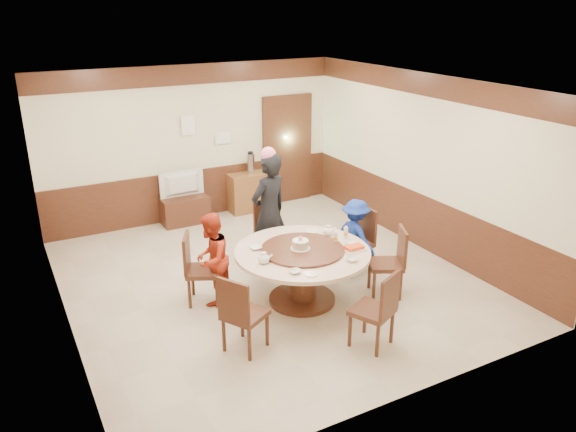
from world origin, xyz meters
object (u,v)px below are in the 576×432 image
tv_stand (185,210)px  banquet_table (302,265)px  person_red (211,259)px  person_blue (355,236)px  shrimp_platter (354,248)px  television (183,185)px  birthday_cake (300,244)px  side_cabinet (250,192)px  thermos (251,163)px  person_standing (269,212)px

tv_stand → banquet_table: bearing=-82.7°
person_red → person_blue: person_red is taller
person_blue → shrimp_platter: person_blue is taller
person_red → television: bearing=-151.4°
birthday_cake → television: 3.55m
banquet_table → shrimp_platter: 0.72m
banquet_table → shrimp_platter: size_ratio=5.98×
tv_stand → side_cabinet: side_cabinet is taller
person_red → birthday_cake: bearing=101.8°
thermos → banquet_table: bearing=-104.2°
banquet_table → person_standing: bearing=86.1°
banquet_table → tv_stand: 3.57m
thermos → person_blue: bearing=-85.7°
shrimp_platter → side_cabinet: 3.90m
banquet_table → person_blue: size_ratio=1.58×
person_standing → person_blue: (1.06, -0.72, -0.33)m
banquet_table → person_red: (-1.06, 0.56, 0.10)m
person_standing → banquet_table: bearing=68.3°
television → birthday_cake: bearing=95.6°
side_cabinet → person_standing: bearing=-107.9°
person_blue → thermos: bearing=-5.6°
shrimp_platter → tv_stand: 4.01m
tv_stand → side_cabinet: (1.32, 0.03, 0.12)m
television → thermos: (1.35, 0.03, 0.20)m
person_red → thermos: person_red is taller
shrimp_platter → television: bearing=105.4°
banquet_table → television: size_ratio=2.19×
person_red → shrimp_platter: 1.89m
banquet_table → person_red: size_ratio=1.42×
side_cabinet → person_blue: bearing=-85.0°
person_standing → person_blue: size_ratio=1.58×
person_standing → television: 2.46m
television → tv_stand: bearing=180.0°
birthday_cake → thermos: (0.93, 3.55, 0.10)m
person_blue → side_cabinet: 3.16m
side_cabinet → thermos: size_ratio=2.11×
television → side_cabinet: (1.32, 0.03, -0.36)m
birthday_cake → shrimp_platter: (0.63, -0.31, -0.06)m
person_blue → birthday_cake: person_blue is taller
banquet_table → side_cabinet: (0.86, 3.56, -0.16)m
television → side_cabinet: television is taller
birthday_cake → tv_stand: birthday_cake is taller
person_blue → side_cabinet: size_ratio=1.42×
side_cabinet → shrimp_platter: bearing=-93.8°
thermos → tv_stand: bearing=-178.7°
banquet_table → tv_stand: banquet_table is taller
birthday_cake → television: television is taller
person_blue → thermos: (-0.24, 3.14, 0.37)m
person_standing → television: size_ratio=2.20×
person_red → tv_stand: person_red is taller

